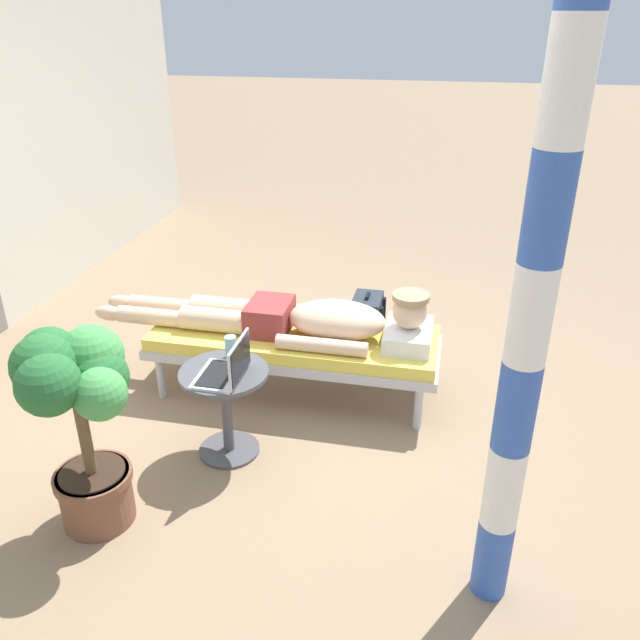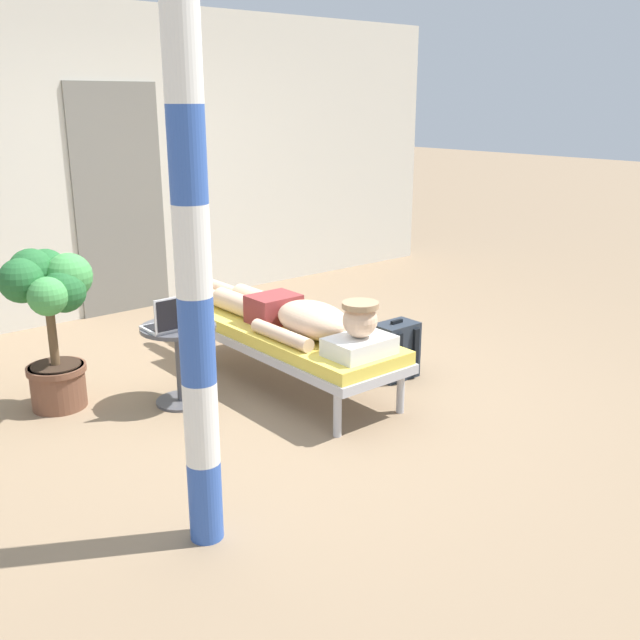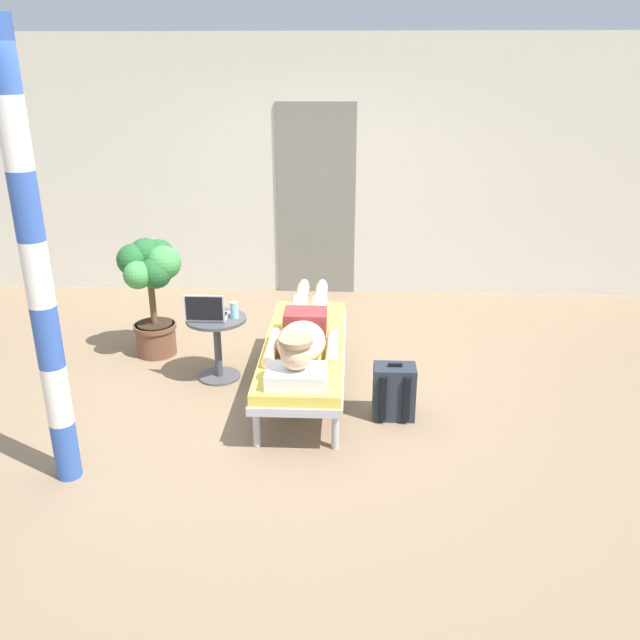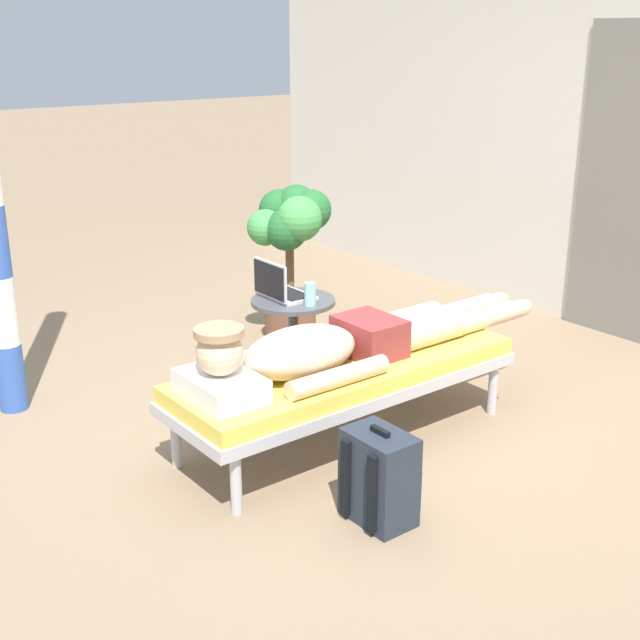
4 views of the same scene
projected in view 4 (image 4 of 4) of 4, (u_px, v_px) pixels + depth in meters
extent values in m
plane|color=#8C7256|center=(305.00, 427.00, 4.40)|extent=(40.00, 40.00, 0.00)
cube|color=slate|center=(634.00, 186.00, 5.40)|extent=(0.84, 0.03, 2.04)
cylinder|color=#B7B7BC|center=(424.00, 361.00, 4.91)|extent=(0.05, 0.05, 0.28)
cylinder|color=#B7B7BC|center=(493.00, 389.00, 4.52)|extent=(0.05, 0.05, 0.28)
cylinder|color=#B7B7BC|center=(176.00, 439.00, 3.97)|extent=(0.05, 0.05, 0.28)
cylinder|color=#B7B7BC|center=(236.00, 484.00, 3.57)|extent=(0.05, 0.05, 0.28)
cube|color=#B7B7BC|center=(345.00, 381.00, 4.19)|extent=(0.62, 1.83, 0.06)
cube|color=#E5CC4C|center=(345.00, 368.00, 4.17)|extent=(0.60, 1.79, 0.08)
cube|color=white|center=(221.00, 386.00, 3.72)|extent=(0.40, 0.28, 0.11)
sphere|color=beige|center=(220.00, 352.00, 3.67)|extent=(0.21, 0.21, 0.21)
cylinder|color=tan|center=(219.00, 332.00, 3.64)|extent=(0.22, 0.22, 0.03)
ellipsoid|color=beige|center=(301.00, 351.00, 3.96)|extent=(0.35, 0.60, 0.23)
cylinder|color=beige|center=(282.00, 350.00, 4.17)|extent=(0.09, 0.55, 0.09)
cylinder|color=beige|center=(338.00, 377.00, 3.84)|extent=(0.09, 0.55, 0.09)
cube|color=maroon|center=(369.00, 336.00, 4.21)|extent=(0.33, 0.26, 0.19)
cylinder|color=beige|center=(407.00, 322.00, 4.48)|extent=(0.15, 0.42, 0.15)
cylinder|color=beige|center=(463.00, 310.00, 4.74)|extent=(0.11, 0.44, 0.11)
ellipsoid|color=beige|center=(497.00, 301.00, 4.91)|extent=(0.09, 0.20, 0.10)
cylinder|color=beige|center=(430.00, 330.00, 4.35)|extent=(0.15, 0.42, 0.15)
cylinder|color=beige|center=(485.00, 318.00, 4.61)|extent=(0.11, 0.44, 0.11)
ellipsoid|color=beige|center=(520.00, 308.00, 4.78)|extent=(0.09, 0.20, 0.10)
cylinder|color=#4C4C51|center=(294.00, 383.00, 4.94)|extent=(0.34, 0.34, 0.02)
cylinder|color=#4C4C51|center=(294.00, 343.00, 4.86)|extent=(0.06, 0.06, 0.48)
cylinder|color=#4C4C51|center=(293.00, 301.00, 4.78)|extent=(0.48, 0.48, 0.02)
cube|color=silver|center=(287.00, 295.00, 4.81)|extent=(0.31, 0.22, 0.02)
cube|color=black|center=(288.00, 293.00, 4.82)|extent=(0.27, 0.15, 0.00)
cube|color=silver|center=(270.00, 280.00, 4.71)|extent=(0.31, 0.01, 0.21)
cube|color=black|center=(269.00, 280.00, 4.70)|extent=(0.29, 0.00, 0.19)
cylinder|color=#99D8E5|center=(310.00, 294.00, 4.64)|extent=(0.06, 0.06, 0.13)
cube|color=#262D38|center=(379.00, 477.00, 3.51)|extent=(0.30, 0.20, 0.40)
cube|color=#262D38|center=(400.00, 483.00, 3.60)|extent=(0.23, 0.04, 0.18)
cube|color=black|center=(346.00, 478.00, 3.51)|extent=(0.04, 0.02, 0.34)
cube|color=black|center=(372.00, 494.00, 3.38)|extent=(0.04, 0.02, 0.34)
cube|color=black|center=(380.00, 431.00, 3.44)|extent=(0.10, 0.02, 0.02)
cylinder|color=brown|center=(291.00, 319.00, 5.63)|extent=(0.34, 0.34, 0.28)
cylinder|color=brown|center=(290.00, 302.00, 5.59)|extent=(0.37, 0.37, 0.04)
cylinder|color=#332319|center=(290.00, 298.00, 5.58)|extent=(0.31, 0.31, 0.01)
cylinder|color=brown|center=(290.00, 268.00, 5.51)|extent=(0.06, 0.06, 0.43)
sphere|color=#429347|center=(299.00, 219.00, 5.29)|extent=(0.29, 0.29, 0.29)
sphere|color=#23602D|center=(311.00, 210.00, 5.43)|extent=(0.27, 0.27, 0.27)
sphere|color=#23602D|center=(297.00, 206.00, 5.48)|extent=(0.28, 0.28, 0.28)
sphere|color=#23602D|center=(279.00, 210.00, 5.51)|extent=(0.27, 0.27, 0.27)
sphere|color=#429347|center=(265.00, 227.00, 5.37)|extent=(0.23, 0.23, 0.23)
sphere|color=#23602D|center=(287.00, 230.00, 5.32)|extent=(0.27, 0.27, 0.27)
cylinder|color=#3359B2|center=(11.00, 377.00, 4.56)|extent=(0.15, 0.15, 0.38)
cylinder|color=white|center=(2.00, 311.00, 4.44)|extent=(0.15, 0.15, 0.38)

